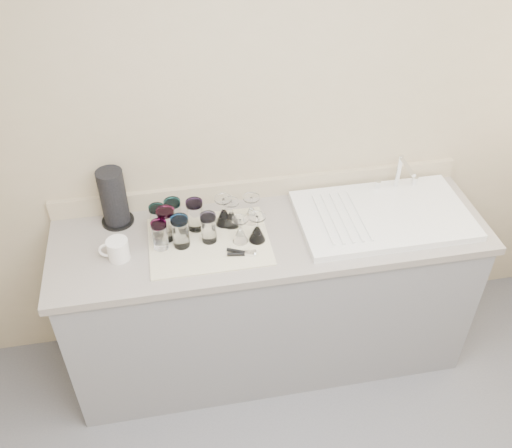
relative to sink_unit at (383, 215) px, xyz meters
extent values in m
cube|color=tan|center=(-0.55, 0.30, 0.33)|extent=(3.50, 0.04, 2.50)
cube|color=slate|center=(-0.55, 0.00, -0.49)|extent=(2.00, 0.60, 0.86)
cube|color=gray|center=(-0.55, 0.00, -0.04)|extent=(2.06, 0.62, 0.04)
cube|color=white|center=(0.00, 0.00, 0.00)|extent=(0.82, 0.50, 0.03)
cylinder|color=silver|center=(0.14, 0.20, 0.11)|extent=(0.02, 0.02, 0.18)
cylinder|color=silver|center=(0.14, 0.12, 0.19)|extent=(0.02, 0.16, 0.02)
cylinder|color=silver|center=(0.04, 0.20, 0.04)|extent=(0.03, 0.03, 0.04)
cylinder|color=silver|center=(0.24, 0.20, 0.04)|extent=(0.03, 0.03, 0.04)
cube|color=white|center=(-0.85, -0.02, -0.02)|extent=(0.55, 0.42, 0.01)
cylinder|color=white|center=(-1.07, 0.09, 0.05)|extent=(0.07, 0.07, 0.12)
cylinder|color=teal|center=(-1.07, 0.09, 0.12)|extent=(0.07, 0.07, 0.02)
cylinder|color=white|center=(-1.00, 0.10, 0.06)|extent=(0.07, 0.07, 0.13)
cylinder|color=#24ABBB|center=(-1.00, 0.10, 0.13)|extent=(0.08, 0.08, 0.02)
cylinder|color=white|center=(-0.90, 0.08, 0.06)|extent=(0.07, 0.07, 0.14)
cylinder|color=#703CA2|center=(-0.90, 0.08, 0.14)|extent=(0.08, 0.08, 0.02)
cylinder|color=white|center=(-1.07, -0.03, 0.05)|extent=(0.07, 0.07, 0.12)
cylinder|color=#D21A89|center=(-1.07, -0.03, 0.12)|extent=(0.07, 0.07, 0.02)
cylinder|color=white|center=(-0.97, -0.03, 0.06)|extent=(0.07, 0.07, 0.14)
cylinder|color=blue|center=(-0.97, -0.03, 0.14)|extent=(0.08, 0.08, 0.02)
cylinder|color=white|center=(-0.85, -0.02, 0.05)|extent=(0.07, 0.07, 0.13)
cylinder|color=#9F95E1|center=(-0.85, -0.02, 0.13)|extent=(0.07, 0.07, 0.02)
cylinder|color=white|center=(-1.03, 0.03, 0.06)|extent=(0.08, 0.08, 0.14)
cylinder|color=#E81D7B|center=(-1.03, 0.03, 0.14)|extent=(0.08, 0.08, 0.02)
cone|color=white|center=(-0.73, 0.07, 0.03)|extent=(0.08, 0.08, 0.07)
cylinder|color=white|center=(-0.73, 0.07, 0.09)|extent=(0.01, 0.01, 0.06)
cylinder|color=white|center=(-0.73, 0.07, 0.12)|extent=(0.08, 0.08, 0.01)
cone|color=white|center=(-0.63, 0.09, 0.03)|extent=(0.08, 0.08, 0.07)
cylinder|color=white|center=(-0.63, 0.09, 0.09)|extent=(0.01, 0.01, 0.06)
cylinder|color=white|center=(-0.63, 0.09, 0.13)|extent=(0.08, 0.08, 0.01)
cone|color=white|center=(-0.71, -0.05, 0.02)|extent=(0.07, 0.07, 0.07)
cylinder|color=white|center=(-0.71, -0.05, 0.08)|extent=(0.01, 0.01, 0.05)
cylinder|color=white|center=(-0.71, -0.05, 0.11)|extent=(0.07, 0.07, 0.01)
cone|color=white|center=(-0.63, -0.06, 0.03)|extent=(0.08, 0.08, 0.07)
cylinder|color=white|center=(-0.63, -0.06, 0.09)|extent=(0.01, 0.01, 0.06)
cylinder|color=white|center=(-0.63, -0.06, 0.12)|extent=(0.08, 0.08, 0.01)
cone|color=white|center=(-0.76, 0.09, 0.03)|extent=(0.08, 0.08, 0.08)
cylinder|color=white|center=(-0.76, 0.09, 0.10)|extent=(0.01, 0.01, 0.06)
cylinder|color=white|center=(-0.76, 0.09, 0.13)|extent=(0.08, 0.08, 0.01)
cube|color=silver|center=(-0.68, -0.15, 0.00)|extent=(0.06, 0.04, 0.02)
cylinder|color=black|center=(-0.73, -0.15, 0.00)|extent=(0.10, 0.03, 0.02)
cylinder|color=black|center=(-0.73, -0.13, 0.00)|extent=(0.10, 0.06, 0.02)
cylinder|color=white|center=(-1.25, -0.06, 0.03)|extent=(0.10, 0.10, 0.10)
torus|color=white|center=(-1.30, -0.05, 0.03)|extent=(0.08, 0.02, 0.08)
cylinder|color=black|center=(-1.26, 0.20, -0.01)|extent=(0.15, 0.15, 0.01)
cylinder|color=black|center=(-1.26, 0.20, 0.13)|extent=(0.12, 0.12, 0.28)
camera|label=1|loc=(-0.99, -2.00, 1.72)|focal=40.00mm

